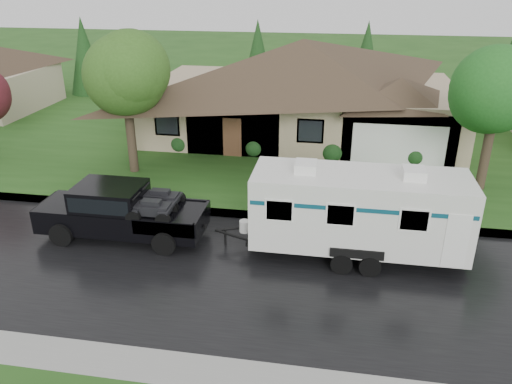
% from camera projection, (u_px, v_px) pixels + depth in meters
% --- Properties ---
extents(ground, '(140.00, 140.00, 0.00)m').
position_uv_depth(ground, '(215.00, 241.00, 18.81)').
color(ground, '#214B17').
rests_on(ground, ground).
extents(road, '(140.00, 8.00, 0.01)m').
position_uv_depth(road, '(201.00, 269.00, 17.01)').
color(road, black).
rests_on(road, ground).
extents(curb, '(140.00, 0.50, 0.15)m').
position_uv_depth(curb, '(228.00, 213.00, 20.81)').
color(curb, gray).
rests_on(curb, ground).
extents(lawn, '(140.00, 26.00, 0.15)m').
position_uv_depth(lawn, '(271.00, 127.00, 32.30)').
color(lawn, '#214B17').
rests_on(lawn, ground).
extents(house_main, '(19.44, 10.80, 6.90)m').
position_uv_depth(house_main, '(307.00, 77.00, 29.48)').
color(house_main, tan).
rests_on(house_main, lawn).
extents(tree_left_green, '(4.05, 4.05, 6.70)m').
position_uv_depth(tree_left_green, '(125.00, 78.00, 23.17)').
color(tree_left_green, '#382B1E').
rests_on(tree_left_green, lawn).
extents(tree_right_green, '(3.80, 3.80, 6.29)m').
position_uv_depth(tree_right_green, '(498.00, 94.00, 21.28)').
color(tree_right_green, '#382B1E').
rests_on(tree_right_green, lawn).
extents(shrub_row, '(13.60, 1.00, 1.00)m').
position_uv_depth(shrub_row, '(293.00, 149.00, 26.63)').
color(shrub_row, '#143814').
rests_on(shrub_row, lawn).
extents(pickup_truck, '(6.24, 2.37, 2.08)m').
position_uv_depth(pickup_truck, '(119.00, 210.00, 18.75)').
color(pickup_truck, black).
rests_on(pickup_truck, ground).
extents(travel_trailer, '(7.69, 2.70, 3.45)m').
position_uv_depth(travel_trailer, '(359.00, 210.00, 17.12)').
color(travel_trailer, silver).
rests_on(travel_trailer, ground).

